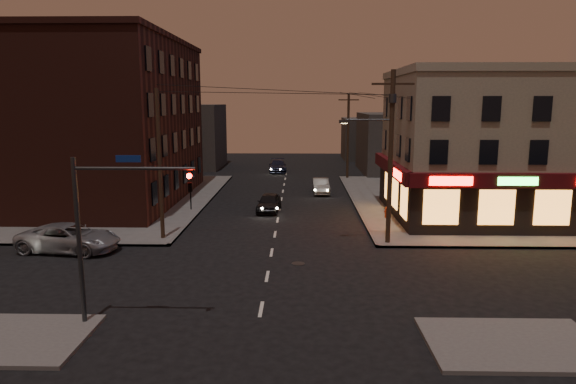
{
  "coord_description": "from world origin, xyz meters",
  "views": [
    {
      "loc": [
        1.53,
        -23.77,
        8.37
      ],
      "look_at": [
        0.89,
        5.5,
        3.2
      ],
      "focal_mm": 32.0,
      "sensor_mm": 36.0,
      "label": 1
    }
  ],
  "objects_px": {
    "sedan_near": "(269,202)",
    "fire_hydrant": "(386,212)",
    "sedan_mid": "(321,186)",
    "sedan_far": "(278,166)",
    "suv_cross": "(69,238)"
  },
  "relations": [
    {
      "from": "sedan_far",
      "to": "fire_hydrant",
      "type": "distance_m",
      "value": 26.79
    },
    {
      "from": "suv_cross",
      "to": "sedan_far",
      "type": "distance_m",
      "value": 35.17
    },
    {
      "from": "sedan_near",
      "to": "sedan_mid",
      "type": "distance_m",
      "value": 9.11
    },
    {
      "from": "suv_cross",
      "to": "fire_hydrant",
      "type": "xyz_separation_m",
      "value": [
        19.25,
        8.33,
        -0.21
      ]
    },
    {
      "from": "suv_cross",
      "to": "sedan_mid",
      "type": "bearing_deg",
      "value": -30.28
    },
    {
      "from": "sedan_near",
      "to": "fire_hydrant",
      "type": "height_order",
      "value": "sedan_near"
    },
    {
      "from": "fire_hydrant",
      "to": "sedan_mid",
      "type": "bearing_deg",
      "value": 111.78
    },
    {
      "from": "sedan_near",
      "to": "sedan_mid",
      "type": "xyz_separation_m",
      "value": [
        4.32,
        8.02,
        -0.01
      ]
    },
    {
      "from": "sedan_near",
      "to": "sedan_far",
      "type": "distance_m",
      "value": 22.63
    },
    {
      "from": "sedan_mid",
      "to": "sedan_far",
      "type": "relative_size",
      "value": 0.83
    },
    {
      "from": "sedan_near",
      "to": "fire_hydrant",
      "type": "distance_m",
      "value": 8.99
    },
    {
      "from": "suv_cross",
      "to": "sedan_mid",
      "type": "relative_size",
      "value": 1.36
    },
    {
      "from": "sedan_mid",
      "to": "fire_hydrant",
      "type": "relative_size",
      "value": 5.28
    },
    {
      "from": "sedan_near",
      "to": "fire_hydrant",
      "type": "relative_size",
      "value": 5.2
    },
    {
      "from": "sedan_mid",
      "to": "sedan_far",
      "type": "distance_m",
      "value": 15.31
    }
  ]
}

